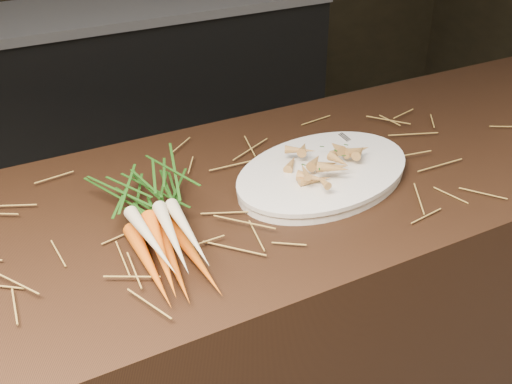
# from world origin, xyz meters

# --- Properties ---
(main_counter) EXTENTS (2.40, 0.70, 0.90)m
(main_counter) POSITION_xyz_m (0.00, 0.30, 0.45)
(main_counter) COLOR black
(main_counter) RESTS_ON ground
(back_counter) EXTENTS (1.82, 0.62, 0.84)m
(back_counter) POSITION_xyz_m (0.30, 2.18, 0.42)
(back_counter) COLOR black
(back_counter) RESTS_ON ground
(straw_bedding) EXTENTS (1.40, 0.60, 0.02)m
(straw_bedding) POSITION_xyz_m (0.00, 0.30, 0.91)
(straw_bedding) COLOR #A8833C
(straw_bedding) RESTS_ON main_counter
(root_veg_bunch) EXTENTS (0.18, 0.44, 0.08)m
(root_veg_bunch) POSITION_xyz_m (-0.34, 0.26, 0.94)
(root_veg_bunch) COLOR #D54A0C
(root_veg_bunch) RESTS_ON main_counter
(serving_platter) EXTENTS (0.49, 0.39, 0.02)m
(serving_platter) POSITION_xyz_m (0.05, 0.26, 0.91)
(serving_platter) COLOR white
(serving_platter) RESTS_ON main_counter
(roasted_veg_heap) EXTENTS (0.24, 0.20, 0.05)m
(roasted_veg_heap) POSITION_xyz_m (0.05, 0.26, 0.95)
(roasted_veg_heap) COLOR #A56C2E
(roasted_veg_heap) RESTS_ON serving_platter
(serving_fork) EXTENTS (0.03, 0.16, 0.00)m
(serving_fork) POSITION_xyz_m (0.20, 0.29, 0.92)
(serving_fork) COLOR silver
(serving_fork) RESTS_ON serving_platter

